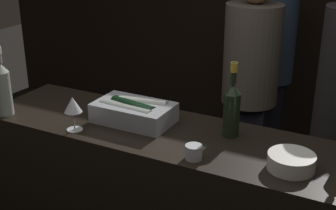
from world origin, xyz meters
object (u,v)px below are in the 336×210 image
(champagne_bottle, at_px, (232,107))
(person_grey_polo, at_px, (273,58))
(candle_votive, at_px, (194,152))
(person_blond_tee, at_px, (250,80))
(wine_glass, at_px, (73,106))
(white_wine_bottle, at_px, (3,87))
(bowl_white, at_px, (291,161))
(ice_bin_with_bottles, at_px, (134,111))

(champagne_bottle, xyz_separation_m, person_grey_polo, (-0.29, 1.73, -0.26))
(candle_votive, relative_size, person_blond_tee, 0.04)
(champagne_bottle, height_order, person_grey_polo, person_grey_polo)
(wine_glass, bearing_deg, candle_votive, 0.22)
(candle_votive, xyz_separation_m, white_wine_bottle, (-1.02, -0.01, 0.11))
(champagne_bottle, height_order, person_blond_tee, person_blond_tee)
(bowl_white, relative_size, wine_glass, 1.15)
(wine_glass, relative_size, candle_votive, 2.29)
(wine_glass, distance_m, champagne_bottle, 0.72)
(bowl_white, xyz_separation_m, champagne_bottle, (-0.32, 0.18, 0.10))
(white_wine_bottle, xyz_separation_m, person_grey_polo, (0.79, 2.02, -0.27))
(wine_glass, distance_m, person_blond_tee, 1.57)
(champagne_bottle, height_order, white_wine_bottle, white_wine_bottle)
(bowl_white, distance_m, wine_glass, 0.98)
(candle_votive, distance_m, person_grey_polo, 2.03)
(person_blond_tee, xyz_separation_m, person_grey_polo, (0.02, 0.51, 0.03))
(bowl_white, bearing_deg, candle_votive, -164.81)
(candle_votive, bearing_deg, champagne_bottle, 79.19)
(ice_bin_with_bottles, relative_size, candle_votive, 5.29)
(bowl_white, bearing_deg, wine_glass, -173.97)
(bowl_white, distance_m, white_wine_bottle, 1.40)
(candle_votive, relative_size, person_grey_polo, 0.04)
(ice_bin_with_bottles, height_order, candle_votive, ice_bin_with_bottles)
(wine_glass, distance_m, white_wine_bottle, 0.42)
(ice_bin_with_bottles, distance_m, candle_votive, 0.46)
(wine_glass, xyz_separation_m, candle_votive, (0.60, 0.00, -0.09))
(person_blond_tee, bearing_deg, ice_bin_with_bottles, -129.99)
(person_blond_tee, bearing_deg, wine_glass, -136.17)
(bowl_white, relative_size, person_blond_tee, 0.11)
(white_wine_bottle, relative_size, person_grey_polo, 0.21)
(champagne_bottle, relative_size, person_blond_tee, 0.21)
(white_wine_bottle, height_order, person_blond_tee, person_blond_tee)
(champagne_bottle, relative_size, person_grey_polo, 0.20)
(candle_votive, bearing_deg, person_grey_polo, 96.60)
(person_blond_tee, relative_size, person_grey_polo, 0.99)
(white_wine_bottle, relative_size, person_blond_tee, 0.21)
(person_grey_polo, bearing_deg, bowl_white, 115.31)
(bowl_white, xyz_separation_m, person_grey_polo, (-0.60, 1.91, -0.16))
(white_wine_bottle, bearing_deg, bowl_white, 4.67)
(person_grey_polo, bearing_deg, white_wine_bottle, 76.43)
(candle_votive, distance_m, champagne_bottle, 0.30)
(wine_glass, xyz_separation_m, white_wine_bottle, (-0.42, -0.01, 0.03))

